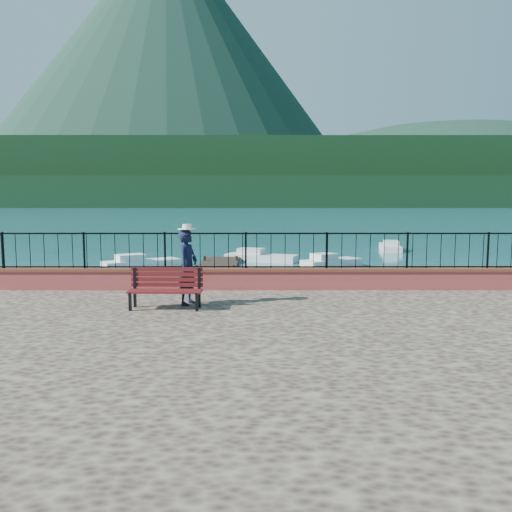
{
  "coord_description": "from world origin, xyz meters",
  "views": [
    {
      "loc": [
        -0.04,
        -9.79,
        3.59
      ],
      "look_at": [
        -0.02,
        2.0,
        2.3
      ],
      "focal_mm": 35.0,
      "sensor_mm": 36.0,
      "label": 1
    }
  ],
  "objects_px": {
    "person": "(188,267)",
    "boat_5": "(390,245)",
    "boat_2": "(331,260)",
    "boat_1": "(369,284)",
    "boat_3": "(142,260)",
    "boat_4": "(261,255)",
    "boat_0": "(36,288)",
    "park_bench": "(166,297)"
  },
  "relations": [
    {
      "from": "person",
      "to": "boat_5",
      "type": "distance_m",
      "value": 27.78
    },
    {
      "from": "person",
      "to": "boat_2",
      "type": "height_order",
      "value": "person"
    },
    {
      "from": "person",
      "to": "boat_1",
      "type": "relative_size",
      "value": 0.47
    },
    {
      "from": "boat_1",
      "to": "boat_5",
      "type": "bearing_deg",
      "value": 108.25
    },
    {
      "from": "person",
      "to": "boat_2",
      "type": "xyz_separation_m",
      "value": [
        5.77,
        15.84,
        -1.68
      ]
    },
    {
      "from": "boat_5",
      "to": "boat_1",
      "type": "bearing_deg",
      "value": 172.14
    },
    {
      "from": "boat_3",
      "to": "boat_5",
      "type": "xyz_separation_m",
      "value": [
        16.18,
        9.74,
        0.0
      ]
    },
    {
      "from": "boat_1",
      "to": "boat_2",
      "type": "relative_size",
      "value": 1.06
    },
    {
      "from": "person",
      "to": "boat_1",
      "type": "height_order",
      "value": "person"
    },
    {
      "from": "boat_4",
      "to": "boat_5",
      "type": "relative_size",
      "value": 1.03
    },
    {
      "from": "boat_0",
      "to": "boat_2",
      "type": "relative_size",
      "value": 1.21
    },
    {
      "from": "boat_0",
      "to": "boat_4",
      "type": "bearing_deg",
      "value": 48.77
    },
    {
      "from": "person",
      "to": "boat_4",
      "type": "xyz_separation_m",
      "value": [
        1.93,
        18.39,
        -1.68
      ]
    },
    {
      "from": "boat_1",
      "to": "boat_3",
      "type": "distance_m",
      "value": 13.22
    },
    {
      "from": "boat_0",
      "to": "boat_5",
      "type": "relative_size",
      "value": 1.0
    },
    {
      "from": "park_bench",
      "to": "boat_0",
      "type": "relative_size",
      "value": 0.39
    },
    {
      "from": "park_bench",
      "to": "boat_4",
      "type": "relative_size",
      "value": 0.38
    },
    {
      "from": "boat_0",
      "to": "boat_2",
      "type": "bearing_deg",
      "value": 31.27
    },
    {
      "from": "park_bench",
      "to": "boat_2",
      "type": "distance_m",
      "value": 17.51
    },
    {
      "from": "boat_4",
      "to": "person",
      "type": "bearing_deg",
      "value": -75.86
    },
    {
      "from": "boat_5",
      "to": "boat_4",
      "type": "bearing_deg",
      "value": 134.96
    },
    {
      "from": "boat_4",
      "to": "boat_5",
      "type": "bearing_deg",
      "value": 55.44
    },
    {
      "from": "boat_1",
      "to": "boat_2",
      "type": "height_order",
      "value": "same"
    },
    {
      "from": "person",
      "to": "boat_2",
      "type": "distance_m",
      "value": 16.94
    },
    {
      "from": "boat_2",
      "to": "boat_3",
      "type": "height_order",
      "value": "same"
    },
    {
      "from": "boat_0",
      "to": "boat_1",
      "type": "relative_size",
      "value": 1.14
    },
    {
      "from": "person",
      "to": "boat_0",
      "type": "relative_size",
      "value": 0.42
    },
    {
      "from": "boat_2",
      "to": "boat_3",
      "type": "bearing_deg",
      "value": 149.79
    },
    {
      "from": "person",
      "to": "boat_0",
      "type": "distance_m",
      "value": 9.57
    },
    {
      "from": "person",
      "to": "boat_1",
      "type": "xyz_separation_m",
      "value": [
        6.0,
        7.6,
        -1.68
      ]
    },
    {
      "from": "park_bench",
      "to": "boat_0",
      "type": "height_order",
      "value": "park_bench"
    },
    {
      "from": "boat_2",
      "to": "boat_5",
      "type": "relative_size",
      "value": 0.83
    },
    {
      "from": "boat_2",
      "to": "boat_4",
      "type": "distance_m",
      "value": 4.61
    },
    {
      "from": "boat_1",
      "to": "boat_4",
      "type": "relative_size",
      "value": 0.86
    },
    {
      "from": "person",
      "to": "boat_3",
      "type": "distance_m",
      "value": 16.24
    },
    {
      "from": "park_bench",
      "to": "person",
      "type": "relative_size",
      "value": 0.94
    },
    {
      "from": "boat_4",
      "to": "boat_1",
      "type": "bearing_deg",
      "value": -49.19
    },
    {
      "from": "boat_0",
      "to": "boat_5",
      "type": "height_order",
      "value": "same"
    },
    {
      "from": "boat_0",
      "to": "boat_4",
      "type": "xyz_separation_m",
      "value": [
        8.5,
        11.64,
        0.0
      ]
    },
    {
      "from": "park_bench",
      "to": "boat_4",
      "type": "height_order",
      "value": "park_bench"
    },
    {
      "from": "boat_0",
      "to": "boat_3",
      "type": "xyz_separation_m",
      "value": [
        1.95,
        8.72,
        0.0
      ]
    },
    {
      "from": "park_bench",
      "to": "boat_0",
      "type": "bearing_deg",
      "value": 131.94
    }
  ]
}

